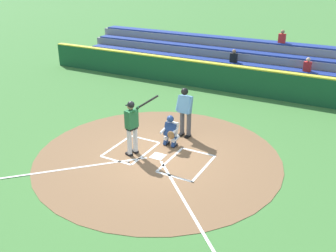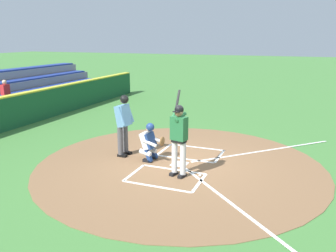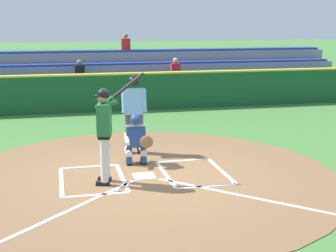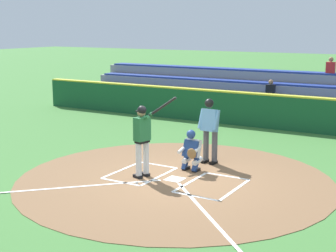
# 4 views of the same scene
# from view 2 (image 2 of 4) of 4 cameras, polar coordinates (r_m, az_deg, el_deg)

# --- Properties ---
(ground_plane) EXTENTS (120.00, 120.00, 0.00)m
(ground_plane) POSITION_cam_2_polar(r_m,az_deg,el_deg) (9.90, 1.89, -6.31)
(ground_plane) COLOR #427A38
(dirt_circle) EXTENTS (8.00, 8.00, 0.01)m
(dirt_circle) POSITION_cam_2_polar(r_m,az_deg,el_deg) (9.89, 1.89, -6.28)
(dirt_circle) COLOR brown
(dirt_circle) RESTS_ON ground
(home_plate_and_chalk) EXTENTS (7.93, 4.91, 0.01)m
(home_plate_and_chalk) POSITION_cam_2_polar(r_m,az_deg,el_deg) (9.65, 6.85, -6.86)
(home_plate_and_chalk) COLOR white
(home_plate_and_chalk) RESTS_ON dirt_circle
(batter) EXTENTS (1.05, 0.55, 2.13)m
(batter) POSITION_cam_2_polar(r_m,az_deg,el_deg) (8.76, 1.77, -1.50)
(batter) COLOR silver
(batter) RESTS_ON ground
(catcher) EXTENTS (0.59, 0.63, 1.13)m
(catcher) POSITION_cam_2_polar(r_m,az_deg,el_deg) (10.03, -2.96, -2.48)
(catcher) COLOR black
(catcher) RESTS_ON ground
(plate_umpire) EXTENTS (0.60, 0.44, 1.86)m
(plate_umpire) POSITION_cam_2_polar(r_m,az_deg,el_deg) (10.38, -7.30, 0.79)
(plate_umpire) COLOR #4C4C51
(plate_umpire) RESTS_ON ground
(baseball) EXTENTS (0.07, 0.07, 0.07)m
(baseball) POSITION_cam_2_polar(r_m,az_deg,el_deg) (9.10, 5.28, -8.03)
(baseball) COLOR white
(baseball) RESTS_ON ground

